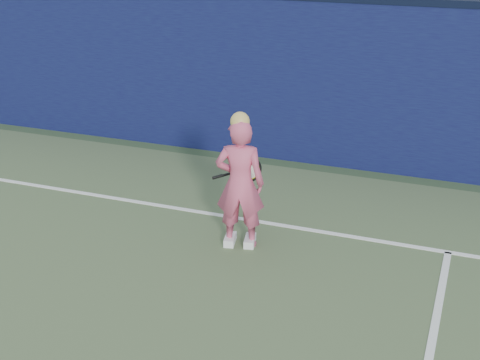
% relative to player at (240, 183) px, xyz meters
% --- Properties ---
extents(backstop_wall, '(24.00, 0.40, 2.50)m').
position_rel_player_xyz_m(backstop_wall, '(-2.43, 3.15, 0.46)').
color(backstop_wall, '#0D0E3C').
rests_on(backstop_wall, ground).
extents(player, '(0.64, 0.49, 1.65)m').
position_rel_player_xyz_m(player, '(0.00, 0.00, 0.00)').
color(player, '#D35275').
rests_on(player, ground).
extents(racket, '(0.59, 0.28, 0.33)m').
position_rel_player_xyz_m(racket, '(-0.09, 0.45, -0.01)').
color(racket, black).
rests_on(racket, ground).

